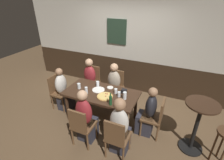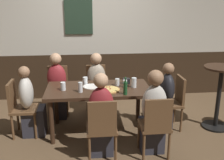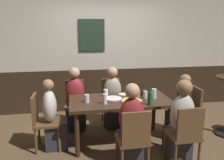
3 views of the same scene
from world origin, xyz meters
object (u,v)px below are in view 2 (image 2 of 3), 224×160
chair_mid_near (102,126)px  chair_left_far (58,87)px  person_head_west (31,107)px  chair_mid_far (96,86)px  person_head_east (164,102)px  chair_head_west (20,105)px  beer_glass_tall (117,83)px  person_mid_far (97,89)px  person_right_near (153,117)px  dining_table (98,93)px  pint_glass_stout (125,84)px  condiment_caddy (126,81)px  plate_white_large (92,87)px  chair_right_near (156,124)px  tumbler_water (80,88)px  tumbler_short (63,87)px  chair_head_east (173,100)px  person_left_far (57,90)px  plate_white_small (103,82)px  pint_glass_pale (85,81)px  side_bar_table (219,93)px  person_mid_near (101,121)px  beer_bottle_green (125,88)px  pizza (109,90)px  highball_clear (134,83)px

chair_mid_near → chair_left_far: 1.81m
chair_left_far → person_head_west: (-0.35, -0.83, -0.03)m
chair_mid_far → person_head_east: person_head_east is taller
person_head_west → chair_head_west: bearing=180.0°
beer_glass_tall → person_mid_far: bearing=118.2°
chair_head_west → person_right_near: (1.94, -0.67, 0.02)m
dining_table → person_right_near: bearing=-43.3°
chair_mid_near → chair_mid_far: bearing=90.0°
person_mid_far → pint_glass_stout: bearing=-58.0°
chair_left_far → condiment_caddy: 1.38m
pint_glass_stout → plate_white_large: 0.53m
person_head_east → plate_white_large: size_ratio=3.99×
chair_mid_near → chair_right_near: same height
chair_head_west → tumbler_water: tumbler_water is taller
pint_glass_stout → person_right_near: bearing=-66.5°
person_head_east → tumbler_water: size_ratio=7.25×
tumbler_short → chair_head_west: bearing=175.7°
chair_head_east → person_left_far: 2.05m
chair_mid_near → tumbler_short: size_ratio=7.00×
person_head_west → plate_white_small: (1.16, 0.26, 0.28)m
plate_white_large → dining_table: bearing=-31.6°
pint_glass_pale → side_bar_table: 2.19m
chair_mid_far → person_mid_far: (-0.00, -0.16, -0.01)m
person_mid_near → side_bar_table: (1.96, 0.60, 0.12)m
side_bar_table → chair_mid_far: bearing=155.4°
dining_table → chair_mid_near: size_ratio=1.84×
tumbler_water → condiment_caddy: (0.74, 0.34, -0.02)m
beer_bottle_green → plate_white_small: bearing=115.1°
beer_glass_tall → tumbler_short: tumbler_short is taller
person_mid_far → plate_white_small: size_ratio=8.12×
pint_glass_pale → side_bar_table: size_ratio=0.11×
plate_white_small → side_bar_table: size_ratio=0.14×
pizza → pint_glass_stout: (0.27, 0.12, 0.04)m
dining_table → condiment_caddy: size_ratio=14.72×
highball_clear → person_mid_near: bearing=-131.0°
person_left_far → condiment_caddy: bearing=-22.8°
person_left_far → side_bar_table: 2.78m
chair_head_west → person_right_near: person_right_near is taller
chair_head_west → plate_white_small: bearing=11.3°
beer_bottle_green → person_left_far: bearing=137.4°
chair_head_east → chair_right_near: (-0.51, -0.83, 0.00)m
highball_clear → tumbler_short: (-1.10, -0.02, -0.01)m
chair_head_east → beer_glass_tall: bearing=174.3°
person_left_far → side_bar_table: person_left_far is taller
dining_table → beer_bottle_green: 0.54m
plate_white_small → condiment_caddy: size_ratio=1.29×
pizza → person_head_east: bearing=7.8°
person_right_near → chair_head_west: bearing=160.9°
chair_left_far → person_mid_far: (0.71, -0.16, -0.01)m
dining_table → beer_glass_tall: beer_glass_tall is taller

